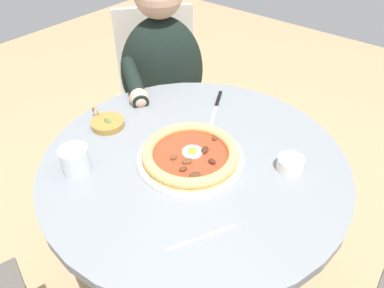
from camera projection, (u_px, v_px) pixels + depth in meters
dining_table at (194, 196)px, 1.15m from camera, size 0.88×0.88×0.75m
pizza_on_plate at (190, 155)px, 1.04m from camera, size 0.31×0.31×0.04m
water_glass at (76, 162)px, 1.00m from camera, size 0.08×0.08×0.08m
steak_knife at (217, 104)px, 1.28m from camera, size 0.11×0.21×0.01m
ramekin_capers at (290, 164)px, 1.01m from camera, size 0.07×0.07×0.04m
olive_pan at (107, 123)px, 1.18m from camera, size 0.13×0.11×0.04m
fork_utensil at (203, 238)px, 0.84m from camera, size 0.09×0.16×0.00m
diner_person at (164, 112)px, 1.70m from camera, size 0.43×0.55×1.12m
cafe_chair_diner at (160, 89)px, 1.79m from camera, size 0.58×0.58×0.90m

